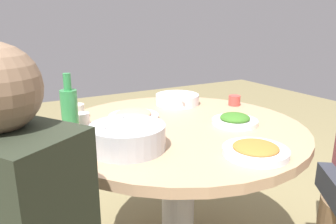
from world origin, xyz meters
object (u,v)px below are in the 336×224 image
Objects in this scene: tea_cup_side at (82,120)px; tea_cup_far at (77,112)px; rice_bowl at (127,136)px; green_bottle at (70,111)px; round_dining_table at (178,162)px; dish_greens at (235,120)px; soup_bowl at (177,100)px; dish_shrimp at (134,115)px; tea_cup_near at (234,100)px; dish_tofu_braise at (256,150)px.

tea_cup_far is at bearing -3.02° from tea_cup_side.
green_bottle is at bearing 31.61° from rice_bowl.
round_dining_table is 0.55m from green_bottle.
round_dining_table is at bearing 64.91° from dish_greens.
soup_bowl is (0.47, -0.50, -0.02)m from rice_bowl.
tea_cup_side is (0.11, -0.08, -0.08)m from green_bottle.
dish_greens is 2.81× the size of tea_cup_far.
green_bottle is at bearing 160.38° from tea_cup_far.
green_bottle reaches higher than dish_shrimp.
dish_shrimp is 3.84× the size of tea_cup_side.
soup_bowl reaches higher than round_dining_table.
round_dining_table is 0.52m from tea_cup_near.
green_bottle reaches higher than rice_bowl.
dish_shrimp is (0.62, 0.20, -0.00)m from dish_tofu_braise.
dish_greens is at bearing -130.27° from dish_shrimp.
dish_shrimp is (0.20, 0.13, 0.20)m from round_dining_table.
dish_tofu_braise is at bearing 170.39° from soup_bowl.
dish_shrimp is at bearing -91.31° from tea_cup_side.
round_dining_table is 4.71× the size of dish_shrimp.
round_dining_table is at bearing -65.40° from rice_bowl.
soup_bowl is at bearing -46.58° from rice_bowl.
round_dining_table is 15.32× the size of tea_cup_far.
soup_bowl is at bearing -70.35° from green_bottle.
soup_bowl is at bearing -30.01° from round_dining_table.
rice_bowl is at bearing -168.20° from tea_cup_side.
green_bottle is (0.24, 0.15, 0.06)m from rice_bowl.
dish_tofu_braise is at bearing -126.65° from rice_bowl.
dish_tofu_braise is (-0.42, -0.06, 0.20)m from round_dining_table.
dish_greens is at bearing -125.96° from tea_cup_far.
green_bottle is 4.05× the size of tea_cup_near.
dish_shrimp is at bearing -72.60° from green_bottle.
tea_cup_near is at bearing -40.14° from dish_greens.
rice_bowl is 1.09× the size of soup_bowl.
dish_tofu_braise is 0.97× the size of dish_shrimp.
soup_bowl is at bearing 5.47° from dish_greens.
dish_greens is at bearing 139.86° from tea_cup_near.
tea_cup_far is at bearing 30.34° from dish_tofu_braise.
round_dining_table is at bearing 149.99° from soup_bowl.
tea_cup_near is at bearing -94.56° from dish_shrimp.
tea_cup_near is (-0.18, -0.26, 0.00)m from soup_bowl.
tea_cup_near is at bearing -68.87° from rice_bowl.
tea_cup_side is (0.05, 0.84, 0.00)m from tea_cup_near.
rice_bowl is at bearing 153.00° from dish_shrimp.
dish_greens is 3.24× the size of tea_cup_near.
dish_tofu_braise reaches higher than dish_shrimp.
rice_bowl is 1.35× the size of dish_greens.
tea_cup_near is (0.29, -0.76, -0.02)m from rice_bowl.
green_bottle is (0.21, 0.69, 0.09)m from dish_greens.
round_dining_table is at bearing -146.52° from dish_shrimp.
dish_tofu_braise is (-0.75, 0.13, -0.01)m from soup_bowl.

